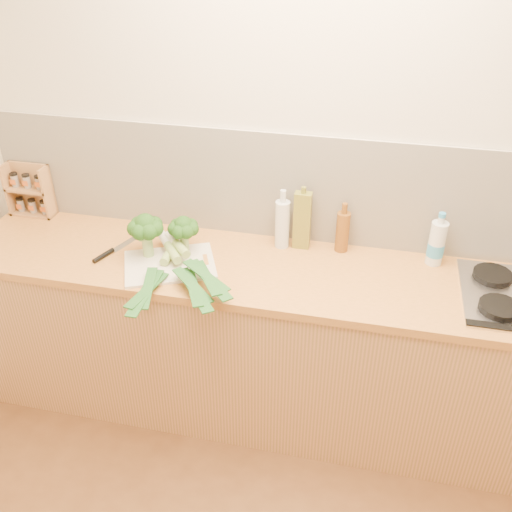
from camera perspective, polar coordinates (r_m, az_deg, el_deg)
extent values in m
plane|color=beige|center=(2.68, 5.23, 9.19)|extent=(3.50, 0.00, 3.50)
cube|color=silver|center=(2.72, 5.06, 6.60)|extent=(3.20, 0.02, 0.54)
cube|color=#C08050|center=(2.90, 3.51, -9.20)|extent=(3.20, 0.60, 0.86)
cube|color=#CD813C|center=(2.62, 3.84, -1.84)|extent=(3.20, 0.62, 0.04)
cylinder|color=black|center=(2.54, 23.20, -4.77)|extent=(0.17, 0.17, 0.03)
cylinder|color=black|center=(2.74, 22.58, -1.79)|extent=(0.17, 0.17, 0.03)
cube|color=beige|center=(2.66, -8.62, -0.85)|extent=(0.49, 0.44, 0.01)
cylinder|color=#8CAF66|center=(2.71, -10.77, 1.01)|extent=(0.05, 0.05, 0.10)
sphere|color=#10370F|center=(2.65, -11.02, 3.13)|extent=(0.10, 0.10, 0.10)
sphere|color=#10370F|center=(2.64, -10.05, 2.71)|extent=(0.08, 0.08, 0.08)
sphere|color=#10370F|center=(2.68, -10.12, 3.13)|extent=(0.08, 0.08, 0.08)
sphere|color=#10370F|center=(2.70, -10.83, 3.30)|extent=(0.08, 0.08, 0.08)
sphere|color=#10370F|center=(2.69, -11.65, 3.11)|extent=(0.08, 0.08, 0.08)
sphere|color=#10370F|center=(2.66, -11.99, 2.69)|extent=(0.08, 0.08, 0.08)
sphere|color=#10370F|center=(2.63, -11.56, 2.35)|extent=(0.08, 0.08, 0.08)
sphere|color=#10370F|center=(2.62, -10.69, 2.36)|extent=(0.08, 0.08, 0.08)
cylinder|color=#8CAF66|center=(2.72, -7.15, 1.28)|extent=(0.04, 0.04, 0.08)
sphere|color=#10370F|center=(2.67, -7.29, 3.07)|extent=(0.09, 0.09, 0.09)
sphere|color=#10370F|center=(2.67, -6.44, 2.70)|extent=(0.07, 0.07, 0.07)
sphere|color=#10370F|center=(2.70, -6.54, 3.07)|extent=(0.07, 0.07, 0.07)
sphere|color=#10370F|center=(2.71, -7.18, 3.22)|extent=(0.07, 0.07, 0.07)
sphere|color=#10370F|center=(2.70, -7.89, 3.06)|extent=(0.07, 0.07, 0.07)
sphere|color=#10370F|center=(2.68, -8.14, 2.69)|extent=(0.07, 0.07, 0.07)
sphere|color=#10370F|center=(2.65, -7.74, 2.39)|extent=(0.07, 0.07, 0.07)
sphere|color=#10370F|center=(2.64, -6.97, 2.40)|extent=(0.07, 0.07, 0.07)
cylinder|color=white|center=(2.77, -8.02, 1.31)|extent=(0.04, 0.10, 0.04)
cylinder|color=#8CA854|center=(2.68, -8.76, 0.08)|extent=(0.05, 0.13, 0.04)
cube|color=#1B4B1B|center=(2.46, -10.83, -3.35)|extent=(0.09, 0.30, 0.02)
cube|color=#1B4B1B|center=(2.45, -11.00, -3.58)|extent=(0.06, 0.34, 0.01)
cube|color=#1B4B1B|center=(2.47, -10.76, -3.14)|extent=(0.11, 0.28, 0.02)
cylinder|color=white|center=(2.77, -9.10, 1.64)|extent=(0.10, 0.12, 0.04)
cylinder|color=#8CA854|center=(2.66, -8.33, 0.33)|extent=(0.12, 0.15, 0.04)
cube|color=#1B4B1B|center=(2.42, -6.29, -3.13)|extent=(0.17, 0.29, 0.02)
cube|color=#1B4B1B|center=(2.40, -6.14, -3.35)|extent=(0.24, 0.30, 0.01)
cube|color=#1B4B1B|center=(2.42, -6.37, -2.93)|extent=(0.24, 0.22, 0.02)
cylinder|color=white|center=(2.73, -8.39, 1.72)|extent=(0.09, 0.10, 0.04)
cylinder|color=#8CA854|center=(2.65, -7.49, 0.72)|extent=(0.11, 0.12, 0.04)
cube|color=#1B4B1B|center=(2.44, -4.90, -2.16)|extent=(0.20, 0.28, 0.02)
cube|color=#1B4B1B|center=(2.42, -4.70, -2.35)|extent=(0.27, 0.28, 0.01)
cube|color=#1B4B1B|center=(2.45, -5.01, -1.96)|extent=(0.25, 0.20, 0.02)
cube|color=silver|center=(2.87, -12.80, 1.27)|extent=(0.10, 0.19, 0.00)
cylinder|color=black|center=(2.78, -15.01, 0.05)|extent=(0.06, 0.12, 0.02)
cube|color=#B17D4B|center=(3.26, -21.41, 6.40)|extent=(0.23, 0.01, 0.28)
cube|color=#B17D4B|center=(3.28, -21.28, 4.02)|extent=(0.23, 0.09, 0.01)
cube|color=#B17D4B|center=(3.22, -21.78, 6.25)|extent=(0.23, 0.09, 0.01)
cube|color=#B17D4B|center=(3.29, -23.38, 6.21)|extent=(0.01, 0.09, 0.28)
cube|color=#B17D4B|center=(3.17, -20.07, 5.98)|extent=(0.01, 0.09, 0.28)
cylinder|color=gray|center=(3.31, -22.45, 4.73)|extent=(0.04, 0.04, 0.07)
cylinder|color=gray|center=(3.27, -21.42, 4.64)|extent=(0.04, 0.04, 0.07)
cylinder|color=gray|center=(3.23, -20.37, 4.54)|extent=(0.04, 0.04, 0.07)
cylinder|color=gray|center=(3.25, -22.97, 6.95)|extent=(0.04, 0.04, 0.07)
cylinder|color=gray|center=(3.21, -21.93, 6.89)|extent=(0.04, 0.04, 0.07)
cylinder|color=gray|center=(3.17, -20.86, 6.82)|extent=(0.04, 0.04, 0.07)
cube|color=olive|center=(2.71, 4.64, 3.56)|extent=(0.08, 0.05, 0.29)
cylinder|color=olive|center=(2.64, 4.79, 6.59)|extent=(0.02, 0.02, 0.03)
cylinder|color=silver|center=(2.73, 2.64, 3.19)|extent=(0.07, 0.07, 0.24)
cylinder|color=silver|center=(2.66, 2.72, 6.00)|extent=(0.03, 0.03, 0.06)
cylinder|color=brown|center=(2.73, 8.64, 2.40)|extent=(0.06, 0.06, 0.20)
cylinder|color=brown|center=(2.67, 8.86, 4.72)|extent=(0.03, 0.03, 0.05)
cylinder|color=silver|center=(2.73, 17.62, 1.22)|extent=(0.08, 0.08, 0.21)
cylinder|color=silver|center=(2.67, 18.04, 3.44)|extent=(0.03, 0.03, 0.03)
cylinder|color=#3795CE|center=(2.74, 17.51, 0.65)|extent=(0.08, 0.08, 0.06)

